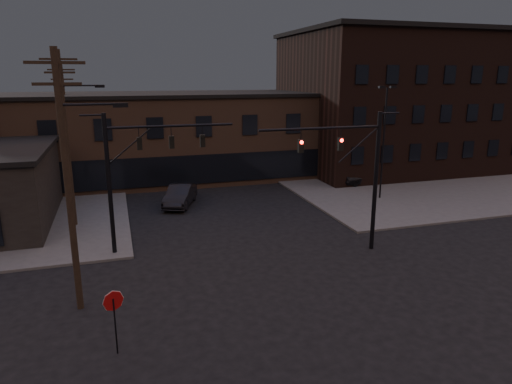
# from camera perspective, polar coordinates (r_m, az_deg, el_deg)

# --- Properties ---
(ground) EXTENTS (140.00, 140.00, 0.00)m
(ground) POSITION_cam_1_polar(r_m,az_deg,el_deg) (21.58, 5.31, -13.07)
(ground) COLOR black
(ground) RESTS_ON ground
(sidewalk_ne) EXTENTS (30.00, 30.00, 0.15)m
(sidewalk_ne) POSITION_cam_1_polar(r_m,az_deg,el_deg) (50.39, 19.05, 2.31)
(sidewalk_ne) COLOR #474744
(sidewalk_ne) RESTS_ON ground
(building_row) EXTENTS (40.00, 12.00, 8.00)m
(building_row) POSITION_cam_1_polar(r_m,az_deg,el_deg) (46.62, -7.90, 6.94)
(building_row) COLOR brown
(building_row) RESTS_ON ground
(building_right) EXTENTS (22.00, 16.00, 14.00)m
(building_right) POSITION_cam_1_polar(r_m,az_deg,el_deg) (52.76, 17.10, 10.58)
(building_right) COLOR black
(building_right) RESTS_ON ground
(traffic_signal_near) EXTENTS (7.12, 0.24, 8.00)m
(traffic_signal_near) POSITION_cam_1_polar(r_m,az_deg,el_deg) (26.08, 12.70, 2.99)
(traffic_signal_near) COLOR black
(traffic_signal_near) RESTS_ON ground
(traffic_signal_far) EXTENTS (7.12, 0.24, 8.00)m
(traffic_signal_far) POSITION_cam_1_polar(r_m,az_deg,el_deg) (26.11, -15.21, 3.03)
(traffic_signal_far) COLOR black
(traffic_signal_far) RESTS_ON ground
(stop_sign) EXTENTS (0.72, 0.33, 2.48)m
(stop_sign) POSITION_cam_1_polar(r_m,az_deg,el_deg) (17.61, -17.35, -13.63)
(stop_sign) COLOR black
(stop_sign) RESTS_ON ground
(utility_pole_near) EXTENTS (3.70, 0.28, 11.00)m
(utility_pole_near) POSITION_cam_1_polar(r_m,az_deg,el_deg) (20.14, -22.36, 1.67)
(utility_pole_near) COLOR black
(utility_pole_near) RESTS_ON ground
(utility_pole_mid) EXTENTS (3.70, 0.28, 11.50)m
(utility_pole_mid) POSITION_cam_1_polar(r_m,az_deg,el_deg) (31.99, -22.52, 6.47)
(utility_pole_mid) COLOR black
(utility_pole_mid) RESTS_ON ground
(utility_pole_far) EXTENTS (2.20, 0.28, 11.00)m
(utility_pole_far) POSITION_cam_1_polar(r_m,az_deg,el_deg) (44.01, -22.59, 7.89)
(utility_pole_far) COLOR black
(utility_pole_far) RESTS_ON ground
(lot_light_a) EXTENTS (1.50, 0.28, 9.14)m
(lot_light_a) POSITION_cam_1_polar(r_m,az_deg,el_deg) (37.96, 15.73, 7.17)
(lot_light_a) COLOR black
(lot_light_a) RESTS_ON ground
(lot_light_b) EXTENTS (1.50, 0.28, 9.14)m
(lot_light_b) POSITION_cam_1_polar(r_m,az_deg,el_deg) (45.43, 18.74, 8.05)
(lot_light_b) COLOR black
(lot_light_b) RESTS_ON ground
(parked_car_lot_a) EXTENTS (4.44, 2.19, 1.46)m
(parked_car_lot_a) POSITION_cam_1_polar(r_m,az_deg,el_deg) (43.29, 13.01, 1.94)
(parked_car_lot_a) COLOR black
(parked_car_lot_a) RESTS_ON sidewalk_ne
(parked_car_lot_b) EXTENTS (5.17, 3.27, 1.39)m
(parked_car_lot_b) POSITION_cam_1_polar(r_m,az_deg,el_deg) (50.67, 17.48, 3.39)
(parked_car_lot_b) COLOR silver
(parked_car_lot_b) RESTS_ON sidewalk_ne
(car_crossing) EXTENTS (3.43, 5.26, 1.64)m
(car_crossing) POSITION_cam_1_polar(r_m,az_deg,el_deg) (36.17, -9.46, -0.41)
(car_crossing) COLOR black
(car_crossing) RESTS_ON ground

